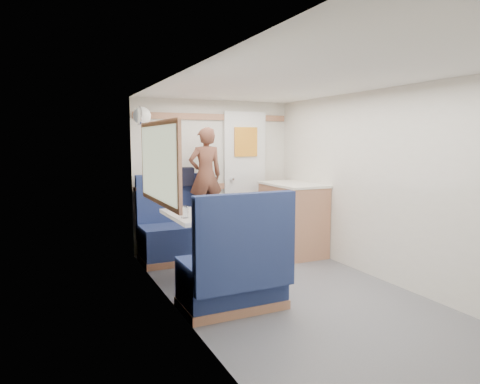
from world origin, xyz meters
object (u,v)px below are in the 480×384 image
tumbler_mid (173,205)px  bread_loaf (213,205)px  tray (213,216)px  pepper_grinder (202,209)px  orange_fruit (230,211)px  galley_counter (292,218)px  duffel_bag (175,177)px  bench_near (235,276)px  beer_glass (207,207)px  dome_light (142,116)px  dinette_table (200,228)px  wine_glass (200,203)px  tumbler_left (185,212)px  person (205,175)px  tumbler_right (204,208)px  cheese_block (211,211)px  bench_far (177,236)px

tumbler_mid → bread_loaf: 0.43m
tray → pepper_grinder: (-0.03, 0.23, 0.04)m
tumbler_mid → orange_fruit: bearing=-57.2°
galley_counter → tray: 1.67m
duffel_bag → pepper_grinder: 1.19m
bench_near → beer_glass: size_ratio=11.53×
dome_light → tumbler_mid: dome_light is taller
beer_glass → galley_counter: bearing=18.1°
dinette_table → galley_counter: size_ratio=1.00×
galley_counter → tray: bearing=-150.1°
wine_glass → tumbler_mid: bearing=114.9°
dinette_table → orange_fruit: 0.42m
bench_near → tumbler_left: size_ratio=9.03×
dinette_table → person: (0.38, 0.86, 0.47)m
dinette_table → galley_counter: bearing=20.5°
tumbler_right → pepper_grinder: (-0.03, 0.00, -0.01)m
bench_near → beer_glass: (0.12, 0.97, 0.47)m
tumbler_right → dinette_table: bearing=124.6°
bench_near → cheese_block: (0.08, 0.75, 0.45)m
dinette_table → orange_fruit: bearing=-57.3°
pepper_grinder → duffel_bag: bearing=86.9°
dinette_table → tumbler_right: 0.22m
duffel_bag → orange_fruit: bearing=-72.1°
beer_glass → pepper_grinder: size_ratio=0.91×
dome_light → pepper_grinder: bearing=-66.2°
cheese_block → bread_loaf: (0.14, 0.30, 0.01)m
dinette_table → pepper_grinder: 0.21m
person → tumbler_mid: 0.85m
person → tumbler_right: person is taller
tray → tumbler_right: (-0.01, 0.23, 0.05)m
dome_light → dinette_table: bearing=-65.4°
duffel_bag → beer_glass: size_ratio=5.17×
dinette_table → bread_loaf: 0.35m
tumbler_left → dinette_table: bearing=39.1°
tumbler_left → tumbler_right: bearing=29.3°
bench_far → bench_near: 1.73m
person → tumbler_right: 1.01m
dinette_table → dome_light: 1.51m
galley_counter → cheese_block: galley_counter is taller
tray → tumbler_mid: 0.62m
bench_far → orange_fruit: 1.28m
bench_far → orange_fruit: size_ratio=13.94×
galley_counter → tumbler_mid: (-1.66, -0.25, 0.31)m
dome_light → wine_glass: dome_light is taller
tumbler_mid → pepper_grinder: bearing=-60.0°
orange_fruit → wine_glass: wine_glass is taller
dinette_table → tumbler_mid: tumbler_mid is taller
bench_near → orange_fruit: (0.20, 0.56, 0.48)m
orange_fruit → cheese_block: orange_fruit is taller
duffel_bag → tumbler_mid: duffel_bag is taller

